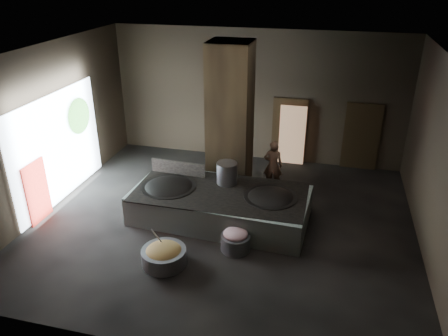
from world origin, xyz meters
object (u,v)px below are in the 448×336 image
(hearth_platform, at_px, (220,205))
(veg_basin, at_px, (164,257))
(wok_left, at_px, (169,189))
(meat_basin, at_px, (235,242))
(cook, at_px, (273,165))
(stock_pot, at_px, (227,173))
(wok_right, at_px, (270,199))

(hearth_platform, bearing_deg, veg_basin, -105.56)
(wok_left, distance_m, meat_basin, 2.57)
(hearth_platform, height_order, wok_left, wok_left)
(cook, xyz_separation_m, veg_basin, (-1.89, -4.36, -0.60))
(stock_pot, bearing_deg, meat_basin, -70.07)
(wok_left, bearing_deg, wok_right, 2.05)
(hearth_platform, bearing_deg, meat_basin, -57.80)
(stock_pot, xyz_separation_m, meat_basin, (0.67, -1.86, -0.93))
(hearth_platform, relative_size, wok_left, 3.17)
(hearth_platform, distance_m, wok_left, 1.49)
(hearth_platform, distance_m, veg_basin, 2.40)
(hearth_platform, relative_size, stock_pot, 7.67)
(cook, distance_m, meat_basin, 3.48)
(wok_right, bearing_deg, hearth_platform, -177.88)
(hearth_platform, bearing_deg, wok_right, 5.34)
(wok_left, height_order, meat_basin, wok_left)
(stock_pot, bearing_deg, wok_left, -158.20)
(wok_left, bearing_deg, stock_pot, 21.80)
(wok_right, xyz_separation_m, stock_pot, (-1.30, 0.50, 0.38))
(hearth_platform, relative_size, veg_basin, 4.49)
(wok_right, distance_m, stock_pot, 1.44)
(wok_right, bearing_deg, cook, 96.29)
(wok_left, distance_m, stock_pot, 1.66)
(hearth_platform, xyz_separation_m, meat_basin, (0.72, -1.31, -0.21))
(hearth_platform, relative_size, wok_right, 3.41)
(hearth_platform, xyz_separation_m, wok_left, (-1.45, -0.05, 0.34))
(meat_basin, bearing_deg, stock_pot, 109.93)
(stock_pot, distance_m, meat_basin, 2.18)
(cook, bearing_deg, stock_pot, 54.13)
(veg_basin, bearing_deg, wok_right, 47.48)
(hearth_platform, height_order, stock_pot, stock_pot)
(wok_left, distance_m, wok_right, 2.80)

